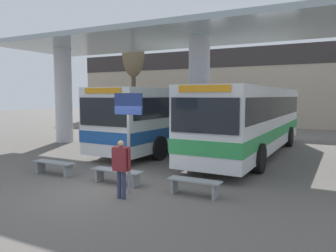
{
  "coord_description": "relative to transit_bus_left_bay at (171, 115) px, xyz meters",
  "views": [
    {
      "loc": [
        5.9,
        -7.44,
        2.79
      ],
      "look_at": [
        0.0,
        3.93,
        1.6
      ],
      "focal_mm": 35.0,
      "sensor_mm": 36.0,
      "label": 1
    }
  ],
  "objects": [
    {
      "name": "poplar_tree_behind_left",
      "position": [
        -6.93,
        6.82,
        4.36
      ],
      "size": [
        1.81,
        1.81,
        8.28
      ],
      "color": "#473A2B",
      "rests_on": "ground_plane"
    },
    {
      "name": "info_sign_platform",
      "position": [
        2.76,
        -8.15,
        0.29
      ],
      "size": [
        0.9,
        0.09,
        2.86
      ],
      "color": "gray",
      "rests_on": "ground_plane"
    },
    {
      "name": "transit_bus_left_bay",
      "position": [
        0.0,
        0.0,
        0.0
      ],
      "size": [
        3.21,
        11.2,
        3.13
      ],
      "rotation": [
        0.0,
        0.0,
        3.1
      ],
      "color": "white",
      "rests_on": "ground_plane"
    },
    {
      "name": "waiting_bench_mid_platform",
      "position": [
        -0.86,
        -7.52,
        -1.41
      ],
      "size": [
        1.68,
        0.44,
        0.46
      ],
      "color": "gray",
      "rests_on": "ground_plane"
    },
    {
      "name": "ground_plane",
      "position": [
        2.07,
        -8.33,
        -1.76
      ],
      "size": [
        100.0,
        100.0,
        0.0
      ],
      "primitive_type": "plane",
      "color": "#605B56"
    },
    {
      "name": "waiting_bench_far_platform",
      "position": [
        4.52,
        -7.52,
        -1.42
      ],
      "size": [
        1.54,
        0.44,
        0.46
      ],
      "color": "gray",
      "rests_on": "ground_plane"
    },
    {
      "name": "transit_bus_center_bay",
      "position": [
        4.39,
        -0.14,
        0.02
      ],
      "size": [
        2.9,
        12.26,
        3.15
      ],
      "rotation": [
        0.0,
        0.0,
        3.12
      ],
      "color": "silver",
      "rests_on": "ground_plane"
    },
    {
      "name": "townhouse_backdrop",
      "position": [
        2.07,
        14.14,
        2.41
      ],
      "size": [
        40.0,
        0.58,
        7.14
      ],
      "color": "tan",
      "rests_on": "ground_plane"
    },
    {
      "name": "waiting_bench_near_pillar",
      "position": [
        1.87,
        -7.52,
        -1.41
      ],
      "size": [
        1.75,
        0.44,
        0.46
      ],
      "color": "gray",
      "rests_on": "ground_plane"
    },
    {
      "name": "station_canopy",
      "position": [
        2.07,
        -1.18,
        2.96
      ],
      "size": [
        22.47,
        6.25,
        5.79
      ],
      "color": "silver",
      "rests_on": "ground_plane"
    },
    {
      "name": "pedestrian_waiting",
      "position": [
        2.86,
        -8.66,
        -0.78
      ],
      "size": [
        0.59,
        0.26,
        1.59
      ],
      "rotation": [
        0.0,
        0.0,
        0.06
      ],
      "color": "#333856",
      "rests_on": "ground_plane"
    }
  ]
}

